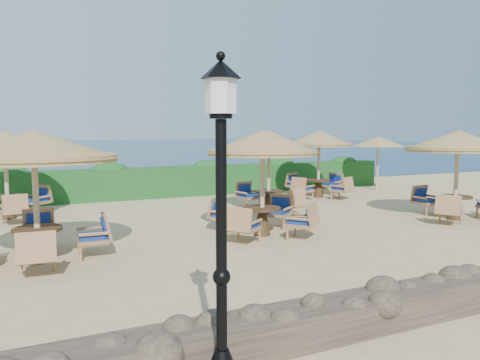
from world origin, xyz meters
TOP-DOWN VIEW (x-y plane):
  - ground at (0.00, 0.00)m, footprint 120.00×120.00m
  - sea at (0.00, 70.00)m, footprint 160.00×160.00m
  - hedge at (0.00, 7.20)m, footprint 18.00×0.90m
  - lamp_post at (-4.80, -6.80)m, footprint 0.44×0.44m
  - extra_parasol at (7.80, 5.20)m, footprint 2.30×2.30m
  - cafe_set_0 at (-6.31, -0.89)m, footprint 3.28×3.28m
  - cafe_set_1 at (-1.06, -0.59)m, footprint 2.80×2.80m
  - cafe_set_2 at (5.15, -1.19)m, footprint 3.00×3.00m
  - cafe_set_3 at (-6.96, 4.58)m, footprint 2.74×2.70m
  - cafe_set_4 at (0.71, 2.30)m, footprint 2.44×2.88m
  - cafe_set_5 at (4.17, 4.50)m, footprint 2.86×2.86m

SIDE VIEW (x-z plane):
  - ground at x=0.00m, z-range 0.00..0.00m
  - sea at x=0.00m, z-range 0.00..0.00m
  - hedge at x=0.00m, z-range 0.00..1.20m
  - lamp_post at x=-4.80m, z-range -0.10..3.21m
  - cafe_set_5 at x=4.17m, z-range 0.45..3.10m
  - cafe_set_1 at x=-1.06m, z-range 0.50..3.15m
  - cafe_set_3 at x=-6.96m, z-range 0.51..3.16m
  - cafe_set_0 at x=-6.31m, z-range 0.60..3.26m
  - cafe_set_4 at x=0.71m, z-range 0.61..3.26m
  - cafe_set_2 at x=5.15m, z-range 0.63..3.28m
  - extra_parasol at x=7.80m, z-range 0.97..3.37m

